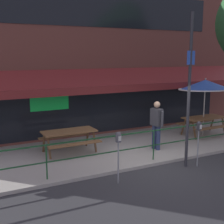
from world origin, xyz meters
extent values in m
plane|color=#2D2D30|center=(0.00, 0.00, 0.00)|extent=(120.00, 120.00, 0.00)
cube|color=#9E998E|center=(0.00, 2.00, 0.05)|extent=(15.00, 4.00, 0.10)
cube|color=brown|center=(0.00, 4.25, 3.59)|extent=(15.00, 0.50, 7.18)
cube|color=black|center=(0.00, 3.99, 5.17)|extent=(10.50, 0.02, 1.40)
cube|color=black|center=(0.00, 3.99, 1.35)|extent=(12.00, 0.02, 2.30)
cube|color=#19D84C|center=(-2.25, 3.97, 1.65)|extent=(1.50, 0.02, 0.70)
cube|color=maroon|center=(0.00, 3.45, 2.50)|extent=(13.80, 0.92, 0.70)
cube|color=maroon|center=(0.00, 2.94, 2.10)|extent=(13.80, 0.08, 0.28)
cube|color=black|center=(4.12, 3.86, 2.03)|extent=(0.04, 0.28, 0.04)
cube|color=black|center=(4.12, 3.72, 1.85)|extent=(0.18, 0.18, 0.28)
cube|color=beige|center=(4.12, 3.72, 1.85)|extent=(0.13, 0.19, 0.20)
cylinder|color=#194723|center=(-3.45, 0.30, 0.57)|extent=(0.04, 0.04, 0.95)
cylinder|color=#194723|center=(0.00, 0.30, 0.57)|extent=(0.04, 0.04, 0.95)
cube|color=#194723|center=(0.00, 0.30, 1.05)|extent=(13.80, 0.04, 0.04)
cube|color=#194723|center=(0.00, 0.30, 0.57)|extent=(13.80, 0.03, 0.03)
cube|color=brown|center=(-2.11, 2.24, 0.84)|extent=(1.80, 0.80, 0.05)
cube|color=brown|center=(-2.11, 1.66, 0.54)|extent=(1.80, 0.26, 0.04)
cube|color=brown|center=(-2.11, 2.82, 0.54)|extent=(1.80, 0.26, 0.04)
cylinder|color=brown|center=(-1.31, 1.92, 0.47)|extent=(0.07, 0.30, 0.73)
cylinder|color=brown|center=(-1.31, 2.56, 0.47)|extent=(0.07, 0.30, 0.73)
cylinder|color=brown|center=(-2.91, 1.92, 0.47)|extent=(0.07, 0.30, 0.73)
cylinder|color=brown|center=(-2.91, 2.56, 0.47)|extent=(0.07, 0.30, 0.73)
cube|color=brown|center=(3.64, 1.90, 0.84)|extent=(1.80, 0.80, 0.05)
cube|color=brown|center=(3.64, 1.32, 0.54)|extent=(1.80, 0.26, 0.04)
cube|color=brown|center=(3.64, 2.48, 0.54)|extent=(1.80, 0.26, 0.04)
cylinder|color=brown|center=(4.44, 1.58, 0.47)|extent=(0.07, 0.30, 0.73)
cylinder|color=brown|center=(4.44, 2.22, 0.47)|extent=(0.07, 0.30, 0.73)
cylinder|color=brown|center=(2.84, 1.58, 0.47)|extent=(0.07, 0.30, 0.73)
cylinder|color=brown|center=(2.84, 2.22, 0.47)|extent=(0.07, 0.30, 0.73)
cylinder|color=#B7B2A8|center=(3.64, 1.93, 1.25)|extent=(0.04, 0.04, 2.30)
cone|color=#2D56B7|center=(3.64, 1.93, 2.20)|extent=(2.10, 2.12, 0.49)
cylinder|color=white|center=(3.64, 1.93, 2.01)|extent=(2.14, 2.14, 0.13)
sphere|color=#B7B2A8|center=(3.64, 1.93, 2.44)|extent=(0.07, 0.07, 0.07)
cylinder|color=navy|center=(0.71, 1.28, 0.53)|extent=(0.15, 0.15, 0.86)
cylinder|color=navy|center=(0.75, 1.09, 0.53)|extent=(0.15, 0.15, 0.86)
cube|color=#38383D|center=(0.73, 1.18, 1.26)|extent=(0.31, 0.44, 0.60)
cylinder|color=#38383D|center=(0.68, 1.44, 1.23)|extent=(0.10, 0.10, 0.54)
cylinder|color=#38383D|center=(0.78, 0.93, 1.23)|extent=(0.10, 0.10, 0.54)
sphere|color=tan|center=(0.73, 1.18, 1.70)|extent=(0.22, 0.22, 0.22)
cylinder|color=gray|center=(-1.78, -0.62, 0.57)|extent=(0.04, 0.04, 1.15)
cylinder|color=#4C4C51|center=(-1.78, -0.62, 1.25)|extent=(0.15, 0.15, 0.20)
sphere|color=#4C4C51|center=(-1.78, -0.62, 1.35)|extent=(0.14, 0.14, 0.14)
cube|color=silver|center=(-1.78, -0.70, 1.26)|extent=(0.08, 0.01, 0.13)
cylinder|color=gray|center=(1.01, -0.60, 0.57)|extent=(0.04, 0.04, 1.15)
cylinder|color=#2D2D33|center=(1.01, -0.60, 1.25)|extent=(0.15, 0.15, 0.20)
sphere|color=#2D2D33|center=(1.01, -0.60, 1.35)|extent=(0.14, 0.14, 0.14)
cube|color=silver|center=(1.01, -0.68, 1.26)|extent=(0.08, 0.01, 0.13)
cylinder|color=#2D2D33|center=(0.69, -0.45, 2.30)|extent=(0.09, 0.09, 4.60)
cube|color=blue|center=(0.69, -0.47, 3.31)|extent=(0.28, 0.02, 0.40)
camera|label=1|loc=(-5.56, -7.53, 3.40)|focal=50.00mm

